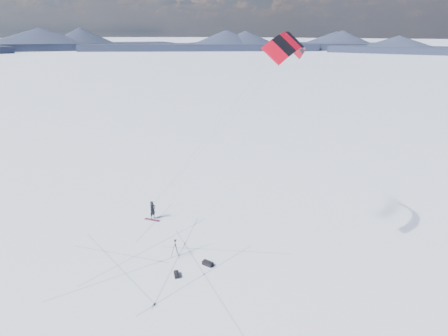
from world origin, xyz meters
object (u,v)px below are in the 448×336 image
Objects in this scene: snowkiter at (153,218)px; tripod at (175,246)px; snowboard at (152,220)px; gear_bag_b at (177,274)px; gear_bag_a at (208,263)px.

tripod is at bearing -121.16° from snowkiter.
gear_bag_b reaches higher than snowboard.
snowboard is (0.11, -0.26, 0.02)m from snowkiter.
tripod is 1.80× the size of gear_bag_a.
gear_bag_b is (1.38, -1.74, -0.76)m from tripod.
gear_bag_b is at bearing -48.82° from snowboard.
snowboard is at bearing 155.08° from tripod.
gear_bag_a is at bearing -32.64° from snowboard.
snowboard is at bearing -173.36° from gear_bag_b.
snowkiter reaches higher than snowboard.
snowkiter is at bearing 102.80° from snowboard.
snowboard is 8.16m from gear_bag_a.
gear_bag_a is 2.31m from gear_bag_b.
snowkiter is 2.41× the size of gear_bag_b.
tripod is 2.08× the size of gear_bag_b.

